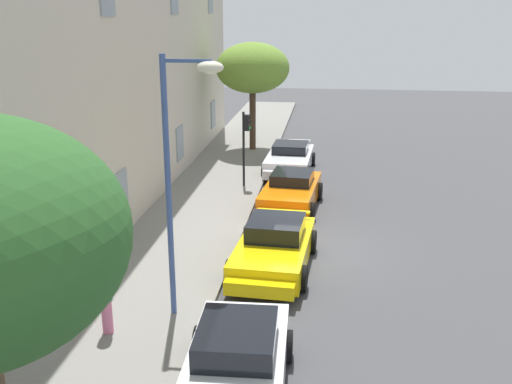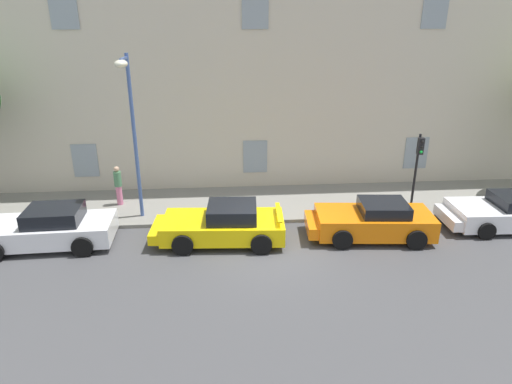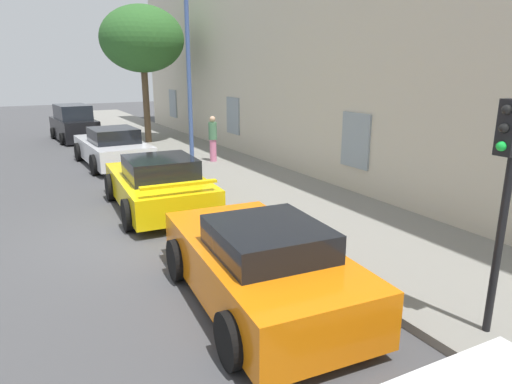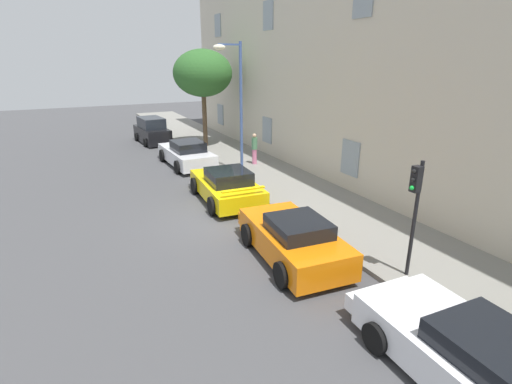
{
  "view_description": "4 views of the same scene",
  "coord_description": "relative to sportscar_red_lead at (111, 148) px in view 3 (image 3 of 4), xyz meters",
  "views": [
    {
      "loc": [
        -17.41,
        -0.45,
        7.31
      ],
      "look_at": [
        1.88,
        1.99,
        1.25
      ],
      "focal_mm": 41.11,
      "sensor_mm": 36.0,
      "label": 1
    },
    {
      "loc": [
        -1.55,
        -13.55,
        7.54
      ],
      "look_at": [
        -0.26,
        2.42,
        1.31
      ],
      "focal_mm": 31.42,
      "sensor_mm": 36.0,
      "label": 2
    },
    {
      "loc": [
        9.44,
        -2.2,
        3.52
      ],
      "look_at": [
        2.46,
        1.67,
        1.32
      ],
      "focal_mm": 31.63,
      "sensor_mm": 36.0,
      "label": 3
    },
    {
      "loc": [
        12.62,
        -4.61,
        5.66
      ],
      "look_at": [
        1.81,
        0.74,
        1.46
      ],
      "focal_mm": 27.02,
      "sensor_mm": 36.0,
      "label": 4
    }
  ],
  "objects": [
    {
      "name": "hatchback_parked",
      "position": [
        -6.82,
        -0.39,
        0.17
      ],
      "size": [
        4.01,
        2.03,
        1.77
      ],
      "color": "black",
      "rests_on": "ground"
    },
    {
      "name": "pedestrian_admiring",
      "position": [
        2.03,
        3.3,
        0.39
      ],
      "size": [
        0.43,
        0.43,
        1.68
      ],
      "color": "pink",
      "rests_on": "sidewalk"
    },
    {
      "name": "sidewalk",
      "position": [
        7.93,
        3.08,
        -0.56
      ],
      "size": [
        60.0,
        3.88,
        0.14
      ],
      "primitive_type": "cube",
      "color": "gray",
      "rests_on": "ground"
    },
    {
      "name": "sportscar_yellow_flank",
      "position": [
        6.24,
        -0.14,
        0.0
      ],
      "size": [
        4.81,
        2.44,
        1.4
      ],
      "color": "yellow",
      "rests_on": "ground"
    },
    {
      "name": "tree_midblock",
      "position": [
        -3.65,
        2.45,
        4.13
      ],
      "size": [
        3.72,
        3.72,
        6.09
      ],
      "color": "brown",
      "rests_on": "sidewalk"
    },
    {
      "name": "sportscar_red_lead",
      "position": [
        0.0,
        0.0,
        0.0
      ],
      "size": [
        5.08,
        2.28,
        1.41
      ],
      "color": "white",
      "rests_on": "ground"
    },
    {
      "name": "street_lamp",
      "position": [
        3.14,
        1.63,
        3.79
      ],
      "size": [
        0.44,
        1.42,
        6.27
      ],
      "color": "#3F5999",
      "rests_on": "sidewalk"
    },
    {
      "name": "traffic_light",
      "position": [
        14.21,
        1.81,
        1.68
      ],
      "size": [
        0.22,
        0.36,
        3.16
      ],
      "color": "black",
      "rests_on": "sidewalk"
    },
    {
      "name": "ground_plane",
      "position": [
        7.93,
        -1.17,
        -0.63
      ],
      "size": [
        80.0,
        80.0,
        0.0
      ],
      "primitive_type": "plane",
      "color": "#444447"
    },
    {
      "name": "sportscar_white_middle",
      "position": [
        11.7,
        -0.25,
        -0.0
      ],
      "size": [
        4.66,
        2.39,
        1.37
      ],
      "color": "orange",
      "rests_on": "ground"
    }
  ]
}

